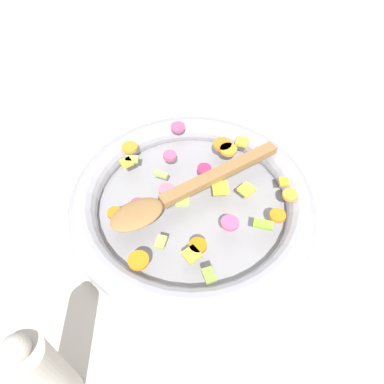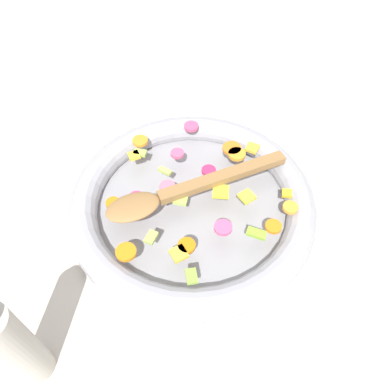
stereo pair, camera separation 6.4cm
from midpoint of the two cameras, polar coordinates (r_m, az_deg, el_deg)
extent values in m
plane|color=beige|center=(0.68, 2.69, -2.82)|extent=(4.00, 4.00, 0.00)
cylinder|color=gray|center=(0.68, 2.71, -2.52)|extent=(0.38, 0.38, 0.01)
torus|color=#9E9EA5|center=(0.66, 2.77, -1.54)|extent=(0.43, 0.43, 0.05)
cylinder|color=orange|center=(0.72, -5.40, 7.62)|extent=(0.04, 0.04, 0.01)
cylinder|color=orange|center=(0.57, -6.87, -9.28)|extent=(0.05, 0.05, 0.01)
cylinder|color=orange|center=(0.71, 8.66, 6.44)|extent=(0.05, 0.05, 0.01)
cylinder|color=orange|center=(0.63, -9.14, -1.86)|extent=(0.03, 0.03, 0.01)
cylinder|color=orange|center=(0.65, 17.54, -2.44)|extent=(0.03, 0.03, 0.01)
cylinder|color=orange|center=(0.58, 2.39, -8.38)|extent=(0.04, 0.04, 0.01)
cylinder|color=orange|center=(0.71, 9.47, 5.55)|extent=(0.04, 0.04, 0.01)
cylinder|color=orange|center=(0.62, 15.25, -5.29)|extent=(0.03, 0.03, 0.01)
cube|color=#ADCB55|center=(0.58, -3.14, -7.11)|extent=(0.02, 0.03, 0.01)
cube|color=#88BC33|center=(0.60, 12.84, -6.38)|extent=(0.03, 0.03, 0.01)
cube|color=#85AC3F|center=(0.55, 3.32, -12.94)|extent=(0.03, 0.03, 0.01)
cube|color=#B3CF5B|center=(0.67, -1.17, 3.25)|extent=(0.03, 0.02, 0.01)
cube|color=#AADB54|center=(0.70, -5.14, 6.00)|extent=(0.03, 0.02, 0.01)
cube|color=#AADA54|center=(0.62, 1.37, -1.63)|extent=(0.03, 0.03, 0.01)
cylinder|color=#E5547C|center=(0.70, 0.39, 5.74)|extent=(0.03, 0.03, 0.01)
cylinder|color=#CA2B5D|center=(0.67, 5.30, 3.10)|extent=(0.03, 0.03, 0.01)
cylinder|color=#E06984|center=(0.64, -0.93, 0.62)|extent=(0.04, 0.04, 0.01)
cylinder|color=#E75584|center=(0.60, 7.83, -5.59)|extent=(0.04, 0.04, 0.01)
cylinder|color=#E74D79|center=(0.75, 2.35, 9.84)|extent=(0.04, 0.04, 0.01)
cylinder|color=#D5416E|center=(0.63, -5.63, -1.07)|extent=(0.03, 0.03, 0.01)
cube|color=gold|center=(0.72, 11.73, 6.45)|extent=(0.03, 0.03, 0.01)
cube|color=yellow|center=(0.64, 11.20, -0.86)|extent=(0.03, 0.03, 0.01)
cube|color=gold|center=(0.66, 16.97, -0.36)|extent=(0.02, 0.02, 0.01)
cube|color=yellow|center=(0.70, -6.25, 5.40)|extent=(0.03, 0.03, 0.01)
cube|color=yellow|center=(0.64, 7.25, -0.12)|extent=(0.04, 0.04, 0.01)
cube|color=yellow|center=(0.57, 1.23, -9.60)|extent=(0.03, 0.03, 0.01)
cube|color=olive|center=(0.65, 7.64, 2.17)|extent=(0.11, 0.23, 0.01)
ellipsoid|color=olive|center=(0.61, -6.04, -2.48)|extent=(0.09, 0.10, 0.01)
cylinder|color=#B2ADA3|center=(0.51, -21.84, -21.39)|extent=(0.05, 0.05, 0.17)
camera|label=1|loc=(0.03, -87.13, 3.54)|focal=35.00mm
camera|label=2|loc=(0.03, 92.87, -3.54)|focal=35.00mm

